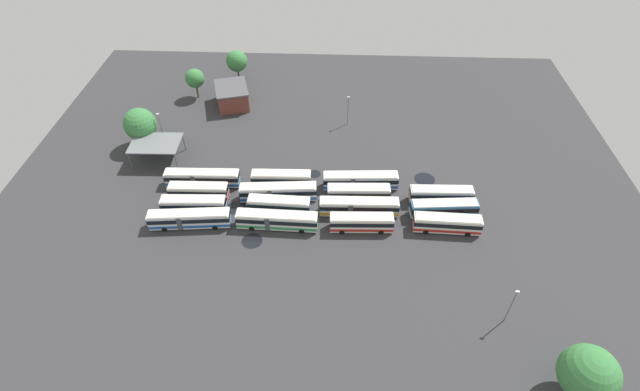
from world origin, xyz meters
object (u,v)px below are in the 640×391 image
Objects in this scene: bus_row0_slot3 at (202,178)px; bus_row1_slot1 at (279,205)px; bus_row0_slot1 at (194,205)px; bus_row0_slot0 at (189,219)px; bus_row2_slot3 at (360,180)px; tree_east_edge at (237,61)px; bus_row1_slot3 at (281,179)px; tree_west_edge at (195,78)px; bus_row1_slot2 at (278,192)px; bus_row0_slot2 at (199,191)px; bus_row2_slot2 at (359,193)px; bus_row3_slot0 at (447,223)px; bus_row3_slot2 at (441,195)px; maintenance_shelter at (155,143)px; bus_row2_slot1 at (359,207)px; lamp_post_near_entrance at (511,305)px; lamp_post_mid_lot at (348,109)px; lamp_post_far_corner at (161,128)px; depot_building at (232,96)px; tree_north_edge at (140,124)px; tree_northeast at (588,374)px; bus_row3_slot1 at (444,209)px; bus_row1_slot0 at (277,220)px; bus_row2_slot0 at (361,222)px.

bus_row1_slot1 is (16.04, -7.07, -0.00)m from bus_row0_slot3.
bus_row0_slot0 is at bearing -89.14° from bus_row0_slot1.
bus_row0_slot1 and bus_row2_slot3 have the same top height.
bus_row0_slot3 is 42.61m from tree_east_edge.
tree_west_edge is (-24.40, 32.57, 3.35)m from bus_row1_slot3.
bus_row1_slot1 is 1.49× the size of tree_east_edge.
bus_row0_slot2 is at bearing -178.03° from bus_row1_slot2.
bus_row2_slot2 and bus_row3_slot0 have the same top height.
bus_row3_slot2 is 58.53m from maintenance_shelter.
bus_row2_slot3 is 1.22× the size of bus_row3_slot0.
lamp_post_near_entrance reaches higher than bus_row2_slot1.
bus_row1_slot3 is at bearing -53.17° from tree_west_edge.
bus_row2_slot2 is (0.03, 3.70, -0.00)m from bus_row2_slot1.
lamp_post_mid_lot reaches higher than maintenance_shelter.
bus_row3_slot2 is at bearing -6.15° from bus_row1_slot3.
lamp_post_far_corner is at bearing 157.97° from bus_row3_slot0.
maintenance_shelter is (-26.51, 11.05, 2.39)m from bus_row1_slot2.
maintenance_shelter reaches higher than bus_row2_slot1.
bus_row1_slot2 is 1.33× the size of depot_building.
bus_row0_slot0 is 17.13m from bus_row1_slot2.
tree_north_edge is (-30.99, 15.93, 3.68)m from bus_row1_slot2.
bus_row3_slot0 is at bearing -61.66° from lamp_post_mid_lot.
maintenance_shelter is (-42.26, 7.04, 2.39)m from bus_row2_slot3.
bus_row3_slot0 is 32.24m from tree_northeast.
bus_row3_slot2 is at bearing 10.23° from bus_row0_slot0.
bus_row1_slot2 is at bearing -165.73° from bus_row2_slot3.
bus_row1_slot3 is at bearing -63.01° from depot_building.
tree_northeast reaches higher than maintenance_shelter.
bus_row3_slot0 is 70.27m from tree_west_edge.
tree_north_edge is (-31.60, 19.59, 3.68)m from bus_row1_slot1.
bus_row0_slot2 is at bearing -137.09° from lamp_post_mid_lot.
bus_row2_slot1 and bus_row3_slot1 have the same top height.
bus_row0_slot1 is 0.81× the size of bus_row2_slot3.
bus_row2_slot2 is 1.61× the size of lamp_post_near_entrance.
bus_row1_slot0 is 50.48m from tree_west_edge.
bus_row0_slot1 is at bearing -88.74° from bus_row0_slot3.
bus_row2_slot0 is 0.96× the size of bus_row3_slot2.
maintenance_shelter is at bearing 145.88° from tree_northeast.
lamp_post_near_entrance reaches higher than bus_row1_slot1.
bus_row1_slot0 is at bearing -69.38° from depot_building.
maintenance_shelter reaches higher than bus_row1_slot2.
bus_row3_slot2 is 65.90m from tree_west_edge.
lamp_post_mid_lot is (40.04, 9.54, -0.33)m from lamp_post_far_corner.
bus_row0_slot0 and bus_row2_slot0 have the same top height.
lamp_post_mid_lot is at bearing 46.60° from bus_row0_slot1.
bus_row0_slot2 and bus_row3_slot0 have the same top height.
tree_north_edge is (-4.49, 4.88, 1.30)m from maintenance_shelter.
lamp_post_far_corner is (-27.38, 20.05, 2.60)m from bus_row1_slot1.
bus_row2_slot2 is 25.80m from lamp_post_mid_lot.
bus_row3_slot0 is at bearing -89.91° from bus_row3_slot2.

